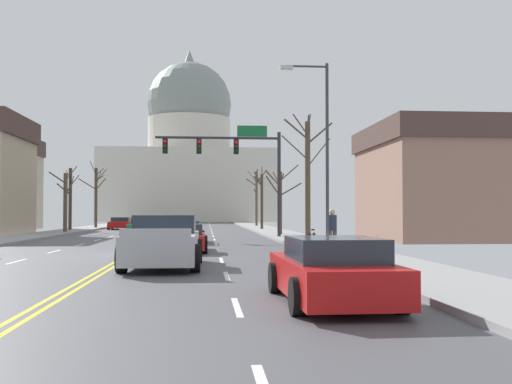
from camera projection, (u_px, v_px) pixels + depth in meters
ground at (132, 254)px, 24.12m from camera, size 20.00×180.00×0.20m
signal_gantry at (235, 156)px, 37.95m from camera, size 7.91×0.41×7.02m
street_lamp_right at (321, 139)px, 26.07m from camera, size 2.13×0.24×8.03m
capitol_building at (189, 159)px, 108.84m from camera, size 29.78×22.14×31.20m
sedan_near_00 at (185, 233)px, 32.74m from camera, size 2.14×4.59×1.19m
sedan_near_01 at (184, 239)px, 25.61m from camera, size 1.98×4.41×1.19m
pickup_truck_near_02 at (164, 243)px, 18.51m from camera, size 2.37×5.24×1.60m
sedan_near_03 at (332, 272)px, 11.28m from camera, size 2.04×4.55×1.23m
sedan_oncoming_00 at (142, 226)px, 46.03m from camera, size 2.05×4.40×1.22m
sedan_oncoming_01 at (120, 224)px, 58.10m from camera, size 2.19×4.29×1.16m
sedan_oncoming_02 at (166, 221)px, 69.76m from camera, size 2.11×4.49×1.24m
sedan_oncoming_03 at (142, 220)px, 77.90m from camera, size 2.15×4.73×1.18m
flank_building_02 at (446, 182)px, 36.62m from camera, size 9.09×10.36×6.96m
bare_tree_00 at (257, 195)px, 67.57m from camera, size 2.35×1.91×6.34m
bare_tree_01 at (65, 201)px, 46.83m from camera, size 2.17×1.33×5.10m
bare_tree_02 at (281, 198)px, 42.04m from camera, size 2.63×2.14×4.80m
bare_tree_03 at (96, 195)px, 59.97m from camera, size 2.84×2.31×6.55m
bare_tree_04 at (262, 199)px, 55.04m from camera, size 0.93×1.05×5.75m
bare_tree_06 at (308, 175)px, 32.04m from camera, size 2.75×1.64×6.91m
bare_tree_07 at (70, 198)px, 52.38m from camera, size 1.29×2.13×5.36m
pedestrian_00 at (332, 229)px, 22.28m from camera, size 0.35×0.34×1.67m
bicycle_parked at (312, 240)px, 25.99m from camera, size 0.12×1.77×0.85m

